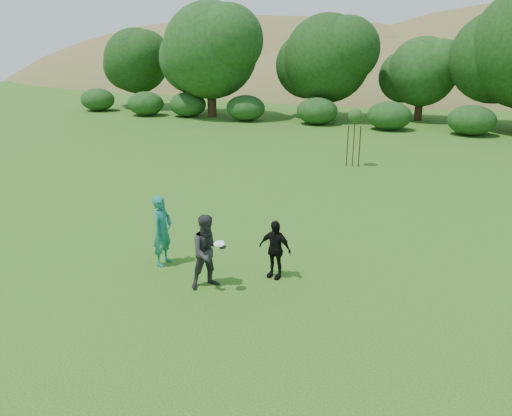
{
  "coord_description": "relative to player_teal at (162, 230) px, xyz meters",
  "views": [
    {
      "loc": [
        5.12,
        -10.46,
        5.93
      ],
      "look_at": [
        0.0,
        3.0,
        1.1
      ],
      "focal_mm": 35.0,
      "sensor_mm": 36.0,
      "label": 1
    }
  ],
  "objects": [
    {
      "name": "ground",
      "position": [
        1.83,
        -0.57,
        -0.99
      ],
      "size": [
        120.0,
        120.0,
        0.0
      ],
      "primitive_type": "plane",
      "color": "#19470C",
      "rests_on": "ground"
    },
    {
      "name": "player_black",
      "position": [
        3.15,
        0.32,
        -0.2
      ],
      "size": [
        0.98,
        0.54,
        1.58
      ],
      "primitive_type": "imported",
      "rotation": [
        0.0,
        0.0,
        -0.18
      ],
      "color": "black",
      "rests_on": "ground"
    },
    {
      "name": "player_teal",
      "position": [
        0.0,
        0.0,
        0.0
      ],
      "size": [
        0.48,
        0.73,
        1.99
      ],
      "primitive_type": "imported",
      "rotation": [
        0.0,
        0.0,
        1.57
      ],
      "color": "#197261",
      "rests_on": "ground"
    },
    {
      "name": "hillside",
      "position": [
        1.27,
        67.88,
        -12.96
      ],
      "size": [
        150.0,
        72.0,
        52.0
      ],
      "color": "olive",
      "rests_on": "ground"
    },
    {
      "name": "tree_row",
      "position": [
        5.06,
        28.12,
        3.88
      ],
      "size": [
        53.92,
        10.38,
        9.62
      ],
      "color": "#3A2616",
      "rests_on": "ground"
    },
    {
      "name": "frisbee",
      "position": [
        2.17,
        -0.95,
        0.3
      ],
      "size": [
        0.27,
        0.27,
        0.08
      ],
      "color": "white",
      "rests_on": "ground"
    },
    {
      "name": "player_grey",
      "position": [
        1.78,
        -0.79,
        -0.04
      ],
      "size": [
        1.17,
        1.17,
        1.91
      ],
      "primitive_type": "imported",
      "rotation": [
        0.0,
        0.0,
        0.78
      ],
      "color": "#2A2A2C",
      "rests_on": "ground"
    },
    {
      "name": "sapling",
      "position": [
        2.81,
        13.39,
        1.43
      ],
      "size": [
        0.7,
        0.7,
        2.85
      ],
      "color": "#3F2318",
      "rests_on": "ground"
    }
  ]
}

